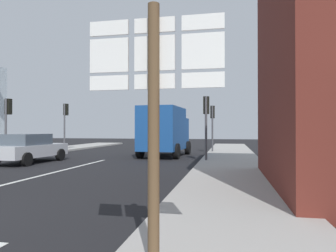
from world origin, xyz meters
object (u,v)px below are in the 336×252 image
at_px(traffic_light_far_left, 65,116).
at_px(traffic_light_far_right, 213,118).
at_px(delivery_truck, 165,130).
at_px(sedan_far, 29,148).
at_px(traffic_light_near_left, 8,114).
at_px(traffic_light_near_right, 206,114).
at_px(route_sign_post, 154,104).

relative_size(traffic_light_far_left, traffic_light_far_right, 1.09).
distance_m(delivery_truck, traffic_light_far_left, 9.01).
distance_m(sedan_far, traffic_light_near_left, 3.37).
bearing_deg(traffic_light_far_left, delivery_truck, -18.94).
distance_m(delivery_truck, traffic_light_near_right, 4.20).
xyz_separation_m(traffic_light_far_right, traffic_light_near_left, (-11.26, -6.73, 0.05)).
bearing_deg(route_sign_post, delivery_truck, 101.31).
bearing_deg(traffic_light_near_right, route_sign_post, -88.82).
relative_size(route_sign_post, traffic_light_far_right, 0.94).
distance_m(sedan_far, traffic_light_far_right, 12.18).
distance_m(traffic_light_far_right, traffic_light_near_right, 6.30).
relative_size(delivery_truck, route_sign_post, 1.60).
xyz_separation_m(sedan_far, traffic_light_far_right, (8.83, 8.21, 1.75)).
bearing_deg(traffic_light_far_left, traffic_light_near_right, -27.66).
bearing_deg(sedan_far, route_sign_post, -48.80).
bearing_deg(delivery_truck, route_sign_post, -78.69).
relative_size(delivery_truck, traffic_light_far_right, 1.51).
xyz_separation_m(sedan_far, traffic_light_near_right, (8.83, 1.91, 1.75)).
distance_m(delivery_truck, route_sign_post, 15.60).
height_order(delivery_truck, traffic_light_far_left, traffic_light_far_left).
height_order(traffic_light_near_right, traffic_light_near_left, traffic_light_near_left).
relative_size(sedan_far, traffic_light_near_right, 1.26).
height_order(traffic_light_far_left, traffic_light_far_right, traffic_light_far_left).
bearing_deg(traffic_light_near_right, traffic_light_far_right, 90.00).
height_order(traffic_light_far_right, traffic_light_near_left, traffic_light_near_left).
bearing_deg(traffic_light_far_left, traffic_light_near_left, -90.00).
relative_size(sedan_far, delivery_truck, 0.83).
relative_size(delivery_truck, traffic_light_near_right, 1.51).
height_order(sedan_far, traffic_light_near_left, traffic_light_near_left).
height_order(delivery_truck, traffic_light_near_right, traffic_light_near_right).
height_order(traffic_light_far_right, traffic_light_near_right, traffic_light_near_right).
bearing_deg(traffic_light_far_right, sedan_far, -137.11).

